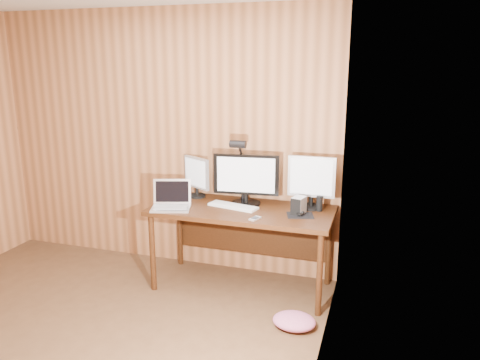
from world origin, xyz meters
The scene contains 14 objects.
room_shell centered at (0.00, 0.00, 1.25)m, with size 4.00×4.00×4.00m.
desk centered at (0.93, 1.70, 0.63)m, with size 1.60×0.70×0.75m.
monitor_center centered at (0.93, 1.76, 0.99)m, with size 0.59×0.26×0.46m.
monitor_left centered at (0.42, 1.85, 0.96)m, with size 0.31×0.20×0.38m.
monitor_right centered at (1.50, 1.82, 1.00)m, with size 0.41×0.19×0.46m.
laptop centered at (0.33, 1.47, 0.81)m, with size 0.39×0.34×0.24m.
keyboard centered at (0.85, 1.64, 0.76)m, with size 0.47×0.23×0.02m.
mousepad centered at (1.46, 1.59, 0.75)m, with size 0.22×0.18×0.00m, color black.
mouse centered at (1.46, 1.59, 0.77)m, with size 0.07×0.11×0.04m, color black.
hard_drive centered at (1.43, 1.63, 0.82)m, with size 0.12×0.15×0.15m.
phone centered at (1.12, 1.38, 0.76)m, with size 0.09×0.12×0.02m.
speaker centered at (1.59, 1.77, 0.82)m, with size 0.05×0.05×0.13m, color black.
desk_lamp centered at (0.86, 1.79, 1.14)m, with size 0.14×0.20×0.62m.
fabric_pile centered at (1.52, 1.10, 0.05)m, with size 0.34×0.28×0.11m, color #C45F88, non-canonical shape.
Camera 1 is at (2.09, -2.11, 2.01)m, focal length 35.00 mm.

